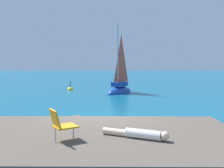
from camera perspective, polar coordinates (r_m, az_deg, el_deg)
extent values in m
plane|color=#0F5675|center=(9.94, -2.48, -9.34)|extent=(160.00, 160.00, 0.00)
cube|color=brown|center=(6.91, -3.93, -13.41)|extent=(8.26, 4.91, 0.52)
cube|color=brown|center=(9.37, 5.62, -10.23)|extent=(0.93, 0.99, 0.45)
cube|color=#4C453E|center=(9.15, -9.81, -10.65)|extent=(1.31, 1.52, 0.89)
ellipsoid|color=#193D99|center=(20.40, 1.75, -2.12)|extent=(2.84, 3.30, 1.12)
cube|color=#193D99|center=(20.33, 1.75, -0.03)|extent=(1.48, 1.62, 0.37)
cylinder|color=#B7B7BC|center=(20.01, 1.32, 6.69)|extent=(0.12, 0.12, 5.11)
cylinder|color=#B2B2B7|center=(20.93, 2.76, 0.58)|extent=(1.29, 1.71, 0.10)
pyramid|color=#DB4C38|center=(20.49, 2.15, 6.07)|extent=(1.01, 1.36, 3.88)
cylinder|color=white|center=(6.35, 7.19, -11.45)|extent=(0.91, 0.62, 0.24)
cylinder|color=beige|center=(6.60, 0.82, -11.06)|extent=(0.71, 0.48, 0.18)
sphere|color=beige|center=(6.22, 12.16, -11.68)|extent=(0.22, 0.22, 0.22)
cube|color=orange|center=(6.23, -10.73, -9.63)|extent=(0.69, 0.67, 0.04)
cube|color=orange|center=(6.09, -13.06, -7.82)|extent=(0.36, 0.49, 0.45)
cylinder|color=silver|center=(6.35, -8.92, -10.96)|extent=(0.04, 0.04, 0.35)
cylinder|color=silver|center=(6.19, -12.99, -11.44)|extent=(0.04, 0.04, 0.35)
sphere|color=yellow|center=(23.05, -9.67, -1.41)|extent=(0.56, 0.56, 0.56)
cylinder|color=black|center=(23.00, -9.69, -0.04)|extent=(0.06, 0.06, 0.60)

